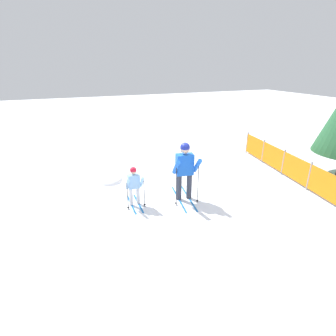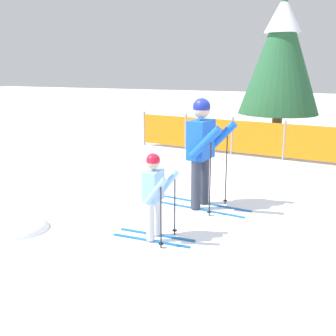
{
  "view_description": "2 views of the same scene",
  "coord_description": "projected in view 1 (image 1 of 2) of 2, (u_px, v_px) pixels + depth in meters",
  "views": [
    {
      "loc": [
        6.58,
        -3.14,
        3.99
      ],
      "look_at": [
        -0.25,
        -0.37,
        1.07
      ],
      "focal_mm": 28.0,
      "sensor_mm": 36.0,
      "label": 1
    },
    {
      "loc": [
        1.78,
        -6.54,
        2.41
      ],
      "look_at": [
        -0.44,
        -0.52,
        0.8
      ],
      "focal_mm": 45.0,
      "sensor_mm": 36.0,
      "label": 2
    }
  ],
  "objects": [
    {
      "name": "skier_child",
      "position": [
        134.0,
        183.0,
        7.73
      ],
      "size": [
        1.16,
        0.57,
        1.23
      ],
      "rotation": [
        0.0,
        0.0,
        -0.03
      ],
      "color": "#1966B2",
      "rests_on": "ground_plane"
    },
    {
      "name": "snow_mound",
      "position": [
        110.0,
        180.0,
        9.7
      ],
      "size": [
        1.1,
        0.93,
        0.44
      ],
      "primitive_type": "ellipsoid",
      "color": "white",
      "rests_on": "ground_plane"
    },
    {
      "name": "safety_fence",
      "position": [
        325.0,
        185.0,
        8.12
      ],
      "size": [
        9.68,
        1.6,
        1.01
      ],
      "rotation": [
        0.0,
        0.0,
        -0.16
      ],
      "color": "gray",
      "rests_on": "ground_plane"
    },
    {
      "name": "ground_plane",
      "position": [
        182.0,
        200.0,
        8.23
      ],
      "size": [
        60.0,
        60.0,
        0.0
      ],
      "primitive_type": "plane",
      "color": "white"
    },
    {
      "name": "skier_adult",
      "position": [
        185.0,
        167.0,
        7.92
      ],
      "size": [
        1.79,
        0.85,
        1.85
      ],
      "rotation": [
        0.0,
        0.0,
        -0.17
      ],
      "color": "#1966B2",
      "rests_on": "ground_plane"
    }
  ]
}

